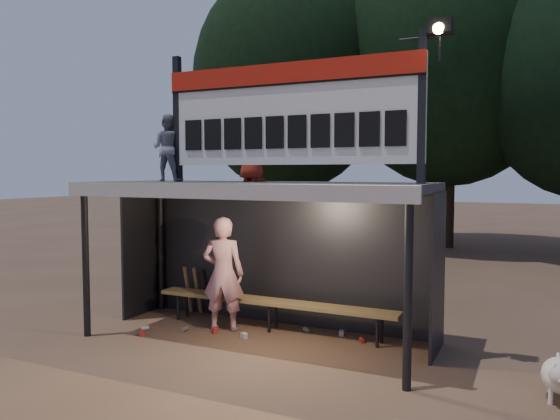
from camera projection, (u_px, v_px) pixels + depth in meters
name	position (u px, v px, depth m)	size (l,w,h in m)	color
ground	(256.00, 340.00, 8.01)	(80.00, 80.00, 0.00)	brown
player	(223.00, 274.00, 8.46)	(0.65, 0.43, 1.78)	white
child_a	(168.00, 148.00, 8.44)	(0.50, 0.39, 1.03)	gray
child_b	(252.00, 146.00, 8.42)	(0.54, 0.35, 1.11)	#B42D1B
dugout_shelter	(263.00, 214.00, 8.10)	(5.10, 2.08, 2.32)	#3D3D3F
scoreboard_assembly	(291.00, 110.00, 7.53)	(4.10, 0.27, 1.99)	black
bench	(272.00, 303.00, 8.48)	(4.00, 0.35, 0.48)	olive
tree_left	(289.00, 81.00, 18.35)	(6.46, 6.46, 9.27)	#302315
tree_mid	(450.00, 57.00, 17.53)	(7.22, 7.22, 10.36)	#302215
dog	(559.00, 375.00, 5.87)	(0.36, 0.81, 0.49)	white
bats	(198.00, 290.00, 9.39)	(0.48, 0.33, 0.84)	#A2754B
litter	(241.00, 332.00, 8.27)	(3.36, 1.41, 0.08)	red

